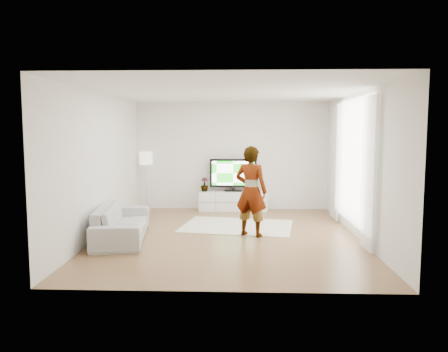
{
  "coord_description": "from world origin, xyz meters",
  "views": [
    {
      "loc": [
        0.24,
        -8.42,
        2.07
      ],
      "look_at": [
        -0.1,
        0.4,
        1.14
      ],
      "focal_mm": 35.0,
      "sensor_mm": 36.0,
      "label": 1
    }
  ],
  "objects_px": {
    "floor_lamp": "(146,161)",
    "sofa": "(122,222)",
    "player": "(251,191)",
    "media_console": "(233,201)",
    "television": "(233,174)",
    "rug": "(237,226)"
  },
  "relations": [
    {
      "from": "sofa",
      "to": "player",
      "type": "bearing_deg",
      "value": -90.83
    },
    {
      "from": "player",
      "to": "sofa",
      "type": "distance_m",
      "value": 2.55
    },
    {
      "from": "sofa",
      "to": "rug",
      "type": "bearing_deg",
      "value": -69.53
    },
    {
      "from": "sofa",
      "to": "media_console",
      "type": "bearing_deg",
      "value": -41.82
    },
    {
      "from": "floor_lamp",
      "to": "rug",
      "type": "bearing_deg",
      "value": -37.64
    },
    {
      "from": "media_console",
      "to": "floor_lamp",
      "type": "relative_size",
      "value": 1.15
    },
    {
      "from": "media_console",
      "to": "television",
      "type": "relative_size",
      "value": 1.45
    },
    {
      "from": "floor_lamp",
      "to": "media_console",
      "type": "bearing_deg",
      "value": 1.65
    },
    {
      "from": "television",
      "to": "sofa",
      "type": "relative_size",
      "value": 0.55
    },
    {
      "from": "rug",
      "to": "media_console",
      "type": "bearing_deg",
      "value": 93.67
    },
    {
      "from": "television",
      "to": "player",
      "type": "distance_m",
      "value": 2.83
    },
    {
      "from": "television",
      "to": "floor_lamp",
      "type": "relative_size",
      "value": 0.79
    },
    {
      "from": "floor_lamp",
      "to": "sofa",
      "type": "bearing_deg",
      "value": -86.64
    },
    {
      "from": "media_console",
      "to": "sofa",
      "type": "height_order",
      "value": "sofa"
    },
    {
      "from": "player",
      "to": "sofa",
      "type": "bearing_deg",
      "value": 30.7
    },
    {
      "from": "television",
      "to": "player",
      "type": "height_order",
      "value": "player"
    },
    {
      "from": "media_console",
      "to": "rug",
      "type": "relative_size",
      "value": 0.76
    },
    {
      "from": "media_console",
      "to": "rug",
      "type": "distance_m",
      "value": 1.91
    },
    {
      "from": "television",
      "to": "rug",
      "type": "xyz_separation_m",
      "value": [
        0.12,
        -1.92,
        -0.94
      ]
    },
    {
      "from": "television",
      "to": "sofa",
      "type": "xyz_separation_m",
      "value": [
        -2.07,
        -3.1,
        -0.63
      ]
    },
    {
      "from": "rug",
      "to": "floor_lamp",
      "type": "bearing_deg",
      "value": 142.36
    },
    {
      "from": "television",
      "to": "floor_lamp",
      "type": "height_order",
      "value": "floor_lamp"
    }
  ]
}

